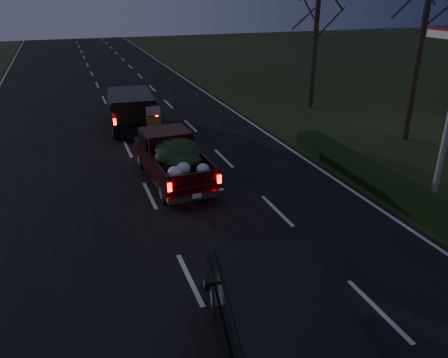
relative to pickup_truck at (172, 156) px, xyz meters
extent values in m
plane|color=black|center=(-1.11, -6.10, -0.94)|extent=(120.00, 120.00, 0.00)
cube|color=black|center=(-1.11, -6.10, -0.93)|extent=(14.00, 120.00, 0.02)
cube|color=black|center=(6.69, -3.10, -0.64)|extent=(1.00, 10.00, 0.60)
cylinder|color=black|center=(11.39, 0.90, 3.31)|extent=(0.28, 0.28, 8.50)
cylinder|color=black|center=(10.39, 7.90, 2.56)|extent=(0.28, 0.28, 7.00)
cube|color=#350708|center=(0.00, 0.02, -0.39)|extent=(2.06, 4.70, 0.51)
cube|color=#350708|center=(-0.04, 0.85, 0.30)|extent=(1.78, 1.56, 0.83)
cube|color=black|center=(-0.04, 0.85, 0.40)|extent=(1.86, 1.47, 0.51)
cube|color=#350708|center=(0.05, -1.18, -0.11)|extent=(1.83, 2.66, 0.06)
ellipsoid|color=black|center=(0.08, -0.72, 0.30)|extent=(1.55, 1.73, 0.55)
cylinder|color=gray|center=(-0.83, -0.02, 0.95)|extent=(0.03, 0.03, 1.85)
cube|color=red|center=(-0.58, -0.01, 1.72)|extent=(0.48, 0.04, 0.31)
cube|color=gold|center=(-0.58, -0.01, 1.35)|extent=(0.48, 0.04, 0.31)
cube|color=black|center=(-0.35, 7.28, -0.29)|extent=(2.44, 5.20, 0.63)
cube|color=black|center=(-0.36, 7.01, 0.43)|extent=(2.22, 3.82, 0.85)
cube|color=black|center=(-0.36, 7.01, 0.52)|extent=(2.32, 3.72, 0.51)
cube|color=black|center=(-0.24, -9.08, -0.32)|extent=(2.86, 5.12, 0.60)
cube|color=black|center=(-0.29, -9.33, 0.37)|extent=(2.50, 3.81, 0.81)
cube|color=black|center=(-0.29, -9.33, 0.45)|extent=(2.58, 3.73, 0.48)
cube|color=black|center=(-1.23, -7.93, 0.25)|extent=(0.14, 0.24, 0.16)
camera|label=1|loc=(-3.31, -14.64, 5.55)|focal=35.00mm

